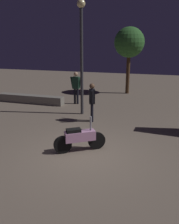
{
  "coord_description": "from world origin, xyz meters",
  "views": [
    {
      "loc": [
        2.05,
        -6.13,
        3.29
      ],
      "look_at": [
        -0.26,
        1.28,
        1.0
      ],
      "focal_mm": 37.86,
      "sensor_mm": 36.0,
      "label": 1
    }
  ],
  "objects_px": {
    "person_bystander_far": "(92,99)",
    "streetlamp_near": "(81,45)",
    "person_rider_beside": "(76,85)",
    "motorcycle_pink_foreground": "(80,138)"
  },
  "relations": [
    {
      "from": "person_bystander_far",
      "to": "streetlamp_near",
      "type": "bearing_deg",
      "value": 111.06
    },
    {
      "from": "person_rider_beside",
      "to": "streetlamp_near",
      "type": "xyz_separation_m",
      "value": [
        0.94,
        -1.74,
        2.14
      ]
    },
    {
      "from": "streetlamp_near",
      "to": "person_bystander_far",
      "type": "bearing_deg",
      "value": -49.89
    },
    {
      "from": "person_rider_beside",
      "to": "streetlamp_near",
      "type": "bearing_deg",
      "value": 28.02
    },
    {
      "from": "person_bystander_far",
      "to": "streetlamp_near",
      "type": "height_order",
      "value": "streetlamp_near"
    },
    {
      "from": "motorcycle_pink_foreground",
      "to": "streetlamp_near",
      "type": "distance_m",
      "value": 4.89
    },
    {
      "from": "person_bystander_far",
      "to": "motorcycle_pink_foreground",
      "type": "bearing_deg",
      "value": -99.67
    },
    {
      "from": "person_rider_beside",
      "to": "person_bystander_far",
      "type": "height_order",
      "value": "person_rider_beside"
    },
    {
      "from": "motorcycle_pink_foreground",
      "to": "person_rider_beside",
      "type": "bearing_deg",
      "value": 77.47
    },
    {
      "from": "streetlamp_near",
      "to": "motorcycle_pink_foreground",
      "type": "bearing_deg",
      "value": -71.97
    }
  ]
}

